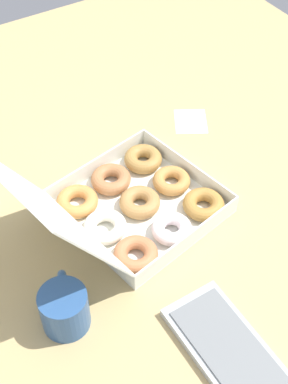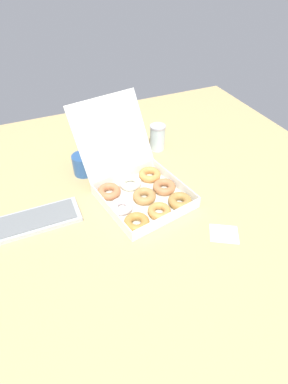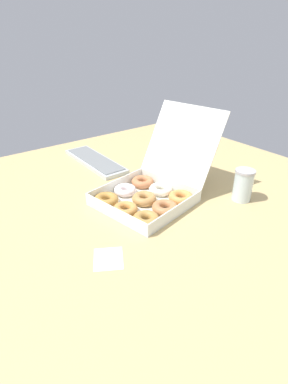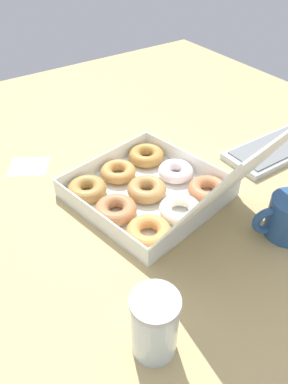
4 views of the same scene
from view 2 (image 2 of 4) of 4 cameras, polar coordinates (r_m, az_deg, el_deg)
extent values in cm
cube|color=tan|center=(124.84, 2.12, -1.23)|extent=(180.00, 180.00, 2.00)
cube|color=white|center=(122.50, 0.02, -1.44)|extent=(37.26, 37.26, 0.40)
cube|color=white|center=(115.08, -6.47, -3.48)|extent=(6.39, 31.34, 4.66)
cube|color=white|center=(128.20, 5.85, 2.07)|extent=(6.39, 31.34, 4.66)
cube|color=white|center=(111.78, 4.58, -4.99)|extent=(30.56, 6.24, 4.66)
cube|color=white|center=(131.09, -3.85, 3.23)|extent=(30.56, 6.24, 4.66)
cube|color=white|center=(127.90, -6.07, 10.79)|extent=(34.28, 21.70, 27.93)
torus|color=#B8843B|center=(110.98, -1.42, -5.81)|extent=(12.07, 12.07, 3.21)
torus|color=#CD8D47|center=(115.23, 2.93, -3.65)|extent=(10.19, 10.19, 2.91)
torus|color=#B18241|center=(120.02, 6.86, -1.72)|extent=(9.89, 9.89, 3.32)
torus|color=white|center=(117.30, -4.25, -2.73)|extent=(12.46, 12.46, 3.04)
torus|color=#B58348|center=(121.26, 0.07, -0.82)|extent=(11.33, 11.33, 3.30)
torus|color=#B47547|center=(125.98, 3.87, 0.97)|extent=(10.27, 10.27, 3.21)
torus|color=#BC7348|center=(124.34, -6.66, 0.10)|extent=(13.50, 13.50, 3.13)
torus|color=white|center=(128.02, -2.65, 1.79)|extent=(9.80, 9.80, 2.91)
torus|color=#D58D47|center=(132.31, 1.11, 3.34)|extent=(10.09, 10.09, 3.09)
cube|color=#B5BCBD|center=(120.65, -22.28, -5.74)|extent=(43.24, 13.13, 1.80)
cube|color=gray|center=(119.91, -22.41, -5.38)|extent=(39.77, 11.04, 0.40)
cylinder|color=#2D5794|center=(136.69, -11.48, 5.19)|extent=(9.43, 9.43, 9.24)
torus|color=#2D5794|center=(135.80, -9.38, 5.23)|extent=(6.99, 4.25, 6.87)
cylinder|color=black|center=(135.02, -11.65, 6.20)|extent=(8.30, 8.30, 0.55)
cylinder|color=silver|center=(150.21, 2.57, 10.19)|extent=(7.35, 7.35, 11.86)
cylinder|color=#B2B2B7|center=(147.01, 2.65, 12.34)|extent=(7.72, 7.72, 1.00)
cube|color=white|center=(113.64, 15.00, -7.68)|extent=(13.12, 12.58, 0.15)
camera|label=1|loc=(1.30, -49.72, 35.34)|focal=50.00mm
camera|label=3|loc=(1.21, 56.77, 12.34)|focal=28.00mm
camera|label=4|loc=(1.62, 6.01, 32.37)|focal=35.00mm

